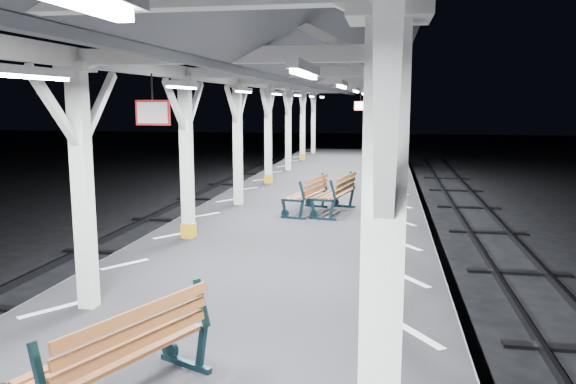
# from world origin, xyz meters

# --- Properties ---
(ground) EXTENTS (120.00, 120.00, 0.00)m
(ground) POSITION_xyz_m (0.00, 0.00, 0.00)
(ground) COLOR black
(ground) RESTS_ON ground
(platform) EXTENTS (6.00, 50.00, 1.00)m
(platform) POSITION_xyz_m (0.00, 0.00, 0.50)
(platform) COLOR black
(platform) RESTS_ON ground
(hazard_stripes_left) EXTENTS (1.00, 48.00, 0.01)m
(hazard_stripes_left) POSITION_xyz_m (-2.45, 0.00, 1.00)
(hazard_stripes_left) COLOR silver
(hazard_stripes_left) RESTS_ON platform
(hazard_stripes_right) EXTENTS (1.00, 48.00, 0.01)m
(hazard_stripes_right) POSITION_xyz_m (2.45, 0.00, 1.00)
(hazard_stripes_right) COLOR silver
(hazard_stripes_right) RESTS_ON platform
(canopy) EXTENTS (5.40, 49.00, 4.65)m
(canopy) POSITION_xyz_m (0.00, -0.02, 4.56)
(canopy) COLOR silver
(canopy) RESTS_ON platform
(bench_near) EXTENTS (1.38, 2.02, 1.03)m
(bench_near) POSITION_xyz_m (-0.32, -4.35, 1.55)
(bench_near) COLOR black
(bench_near) RESTS_ON platform
(bench_mid) EXTENTS (1.00, 1.85, 0.95)m
(bench_mid) POSITION_xyz_m (0.09, 5.13, 1.51)
(bench_mid) COLOR black
(bench_mid) RESTS_ON platform
(bench_far) EXTENTS (1.03, 1.94, 1.00)m
(bench_far) POSITION_xyz_m (0.82, 5.19, 1.53)
(bench_far) COLOR black
(bench_far) RESTS_ON platform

